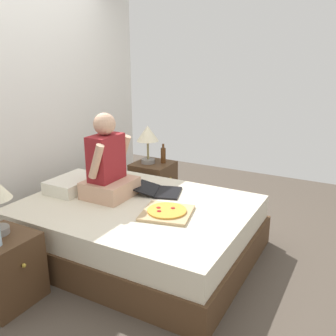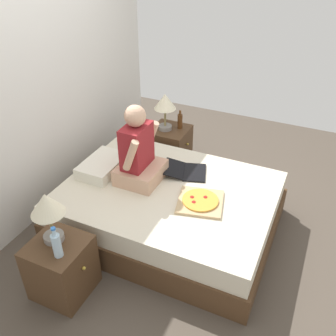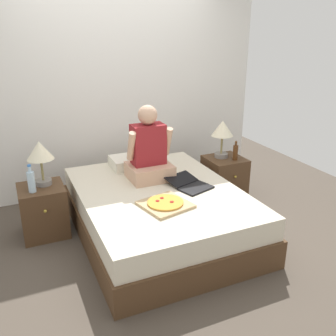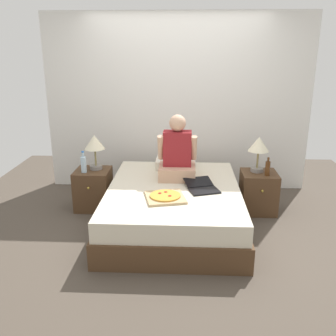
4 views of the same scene
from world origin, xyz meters
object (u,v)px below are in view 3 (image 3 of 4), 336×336
object	(u,v)px
nightstand_left	(43,211)
lamp_on_right_nightstand	(222,131)
water_bottle	(31,181)
lamp_on_left_nightstand	(40,154)
person_seated	(149,152)
beer_bottle	(235,152)
laptop	(191,185)
pizza_box	(165,204)
bed	(159,212)
nightstand_right	(224,178)

from	to	relation	value
nightstand_left	lamp_on_right_nightstand	size ratio (longest dim) A/B	1.15
water_bottle	lamp_on_left_nightstand	bearing A→B (deg)	49.40
nightstand_left	person_seated	bearing A→B (deg)	-7.41
beer_bottle	person_seated	bearing A→B (deg)	-177.79
laptop	pizza_box	xyz separation A→B (m)	(-0.40, -0.28, -0.00)
lamp_on_right_nightstand	beer_bottle	world-z (taller)	lamp_on_right_nightstand
bed	nightstand_left	size ratio (longest dim) A/B	3.91
water_bottle	lamp_on_right_nightstand	xyz separation A→B (m)	(2.18, 0.14, 0.22)
beer_bottle	nightstand_left	bearing A→B (deg)	177.40
water_bottle	person_seated	bearing A→B (deg)	-2.57
water_bottle	laptop	size ratio (longest dim) A/B	0.56
nightstand_left	person_seated	world-z (taller)	person_seated
nightstand_right	lamp_on_left_nightstand	bearing A→B (deg)	178.63
nightstand_left	lamp_on_right_nightstand	world-z (taller)	lamp_on_right_nightstand
laptop	pizza_box	distance (m)	0.49
bed	lamp_on_left_nightstand	distance (m)	1.30
nightstand_left	person_seated	xyz separation A→B (m)	(1.10, -0.14, 0.52)
lamp_on_right_nightstand	laptop	bearing A→B (deg)	-140.49
water_bottle	nightstand_right	world-z (taller)	water_bottle
lamp_on_right_nightstand	laptop	distance (m)	0.98
nightstand_left	pizza_box	distance (m)	1.31
person_seated	pizza_box	size ratio (longest dim) A/B	1.62
nightstand_right	laptop	size ratio (longest dim) A/B	1.05
lamp_on_left_nightstand	lamp_on_right_nightstand	size ratio (longest dim) A/B	1.00
person_seated	water_bottle	bearing A→B (deg)	177.43
water_bottle	beer_bottle	distance (m)	2.29
lamp_on_left_nightstand	lamp_on_right_nightstand	xyz separation A→B (m)	(2.06, 0.00, 0.00)
laptop	bed	bearing A→B (deg)	168.61
beer_bottle	laptop	distance (m)	0.93
water_bottle	beer_bottle	bearing A→B (deg)	-0.25
water_bottle	nightstand_right	bearing A→B (deg)	2.33
water_bottle	laptop	world-z (taller)	water_bottle
water_bottle	beer_bottle	size ratio (longest dim) A/B	1.20
bed	lamp_on_left_nightstand	xyz separation A→B (m)	(-1.03, 0.52, 0.61)
bed	lamp_on_left_nightstand	bearing A→B (deg)	153.04
bed	nightstand_right	xyz separation A→B (m)	(1.07, 0.47, 0.02)
bed	laptop	world-z (taller)	laptop
bed	water_bottle	xyz separation A→B (m)	(-1.15, 0.38, 0.39)
lamp_on_left_nightstand	nightstand_right	distance (m)	2.18
bed	lamp_on_right_nightstand	world-z (taller)	lamp_on_right_nightstand
water_bottle	person_seated	world-z (taller)	person_seated
nightstand_left	beer_bottle	xyz separation A→B (m)	(2.20, -0.10, 0.36)
water_bottle	beer_bottle	xyz separation A→B (m)	(2.28, -0.01, -0.02)
lamp_on_right_nightstand	beer_bottle	xyz separation A→B (m)	(0.10, -0.15, -0.23)
bed	pizza_box	distance (m)	0.45
nightstand_left	laptop	xyz separation A→B (m)	(1.39, -0.54, 0.25)
water_bottle	pizza_box	distance (m)	1.30
bed	beer_bottle	world-z (taller)	beer_bottle
person_seated	laptop	world-z (taller)	person_seated
person_seated	laptop	distance (m)	0.56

